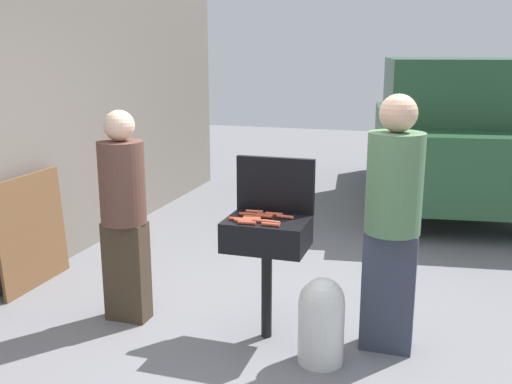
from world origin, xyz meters
The scene contains 23 objects.
ground_plane centered at (0.00, 0.00, 0.00)m, with size 24.00×24.00×0.00m, color slate.
house_wall_side centered at (-2.67, 1.00, 1.58)m, with size 0.24×8.00×3.17m, color slate.
bbq_grill centered at (-0.09, -0.03, 0.78)m, with size 0.60×0.44×0.93m.
grill_lid_open centered at (-0.09, 0.19, 1.14)m, with size 0.60×0.05×0.42m, color black.
hot_dog_0 centered at (-0.01, -0.19, 0.94)m, with size 0.03×0.03×0.13m, color #B74C33.
hot_dog_1 centered at (-0.15, -0.13, 0.94)m, with size 0.03×0.03×0.13m, color #B74C33.
hot_dog_2 centered at (-0.06, 0.08, 0.94)m, with size 0.03×0.03×0.13m, color #B74C33.
hot_dog_3 centered at (-0.18, -0.09, 0.94)m, with size 0.03×0.03×0.13m, color #C6593D.
hot_dog_4 centered at (-0.12, 0.00, 0.94)m, with size 0.03×0.03×0.13m, color #AD4228.
hot_dog_5 centered at (-0.19, -0.05, 0.94)m, with size 0.03×0.03×0.13m, color #AD4228.
hot_dog_6 centered at (-0.22, 0.10, 0.94)m, with size 0.03×0.03×0.13m, color #C6593D.
hot_dog_7 centered at (-0.03, -0.13, 0.94)m, with size 0.03×0.03×0.13m, color #C6593D.
hot_dog_8 centered at (-0.25, 0.01, 0.94)m, with size 0.03×0.03×0.13m, color #AD4228.
hot_dog_9 centered at (-0.19, -0.19, 0.94)m, with size 0.03×0.03×0.13m, color #B74C33.
hot_dog_10 centered at (-0.12, 0.04, 0.94)m, with size 0.03×0.03×0.13m, color #AD4228.
hot_dog_11 centered at (0.03, 0.03, 0.94)m, with size 0.03×0.03×0.13m, color #B74C33.
hot_dog_12 centered at (-0.23, -0.16, 0.94)m, with size 0.03×0.03×0.13m, color #C6593D.
hot_dog_13 centered at (-0.28, -0.13, 0.94)m, with size 0.03×0.03×0.13m, color #AD4228.
propane_tank centered at (0.38, -0.27, 0.32)m, with size 0.32×0.32×0.62m.
person_left centered at (-1.24, -0.06, 0.92)m, with size 0.36×0.36×1.69m.
person_right centered at (0.80, 0.06, 1.00)m, with size 0.39×0.39×1.85m.
parked_minivan centered at (1.19, 4.71, 1.03)m, with size 2.51×4.62×2.02m.
leaning_board centered at (-2.42, 0.31, 0.52)m, with size 0.03×0.90×1.04m, color brown.
Camera 1 is at (1.07, -3.98, 2.13)m, focal length 41.33 mm.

